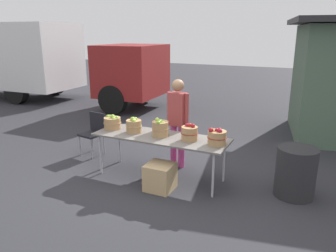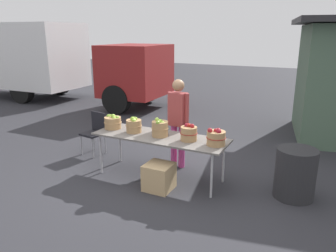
% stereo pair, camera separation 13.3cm
% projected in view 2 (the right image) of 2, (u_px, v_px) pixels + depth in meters
% --- Properties ---
extents(ground_plane, '(40.00, 40.00, 0.00)m').
position_uv_depth(ground_plane, '(160.00, 177.00, 5.70)').
color(ground_plane, '#2D2D33').
extents(market_table, '(2.30, 0.76, 0.75)m').
position_uv_depth(market_table, '(160.00, 138.00, 5.51)').
color(market_table, slate).
rests_on(market_table, ground).
extents(apple_basket_green_0, '(0.32, 0.32, 0.27)m').
position_uv_depth(apple_basket_green_0, '(113.00, 122.00, 5.91)').
color(apple_basket_green_0, '#A87F51').
rests_on(apple_basket_green_0, market_table).
extents(apple_basket_green_1, '(0.28, 0.28, 0.28)m').
position_uv_depth(apple_basket_green_1, '(134.00, 125.00, 5.68)').
color(apple_basket_green_1, '#A87F51').
rests_on(apple_basket_green_1, market_table).
extents(apple_basket_green_2, '(0.29, 0.29, 0.31)m').
position_uv_depth(apple_basket_green_2, '(160.00, 128.00, 5.45)').
color(apple_basket_green_2, '#A87F51').
rests_on(apple_basket_green_2, market_table).
extents(apple_basket_red_0, '(0.28, 0.28, 0.28)m').
position_uv_depth(apple_basket_red_0, '(189.00, 133.00, 5.25)').
color(apple_basket_red_0, '#A87F51').
rests_on(apple_basket_red_0, market_table).
extents(apple_basket_red_1, '(0.31, 0.31, 0.28)m').
position_uv_depth(apple_basket_red_1, '(216.00, 138.00, 5.03)').
color(apple_basket_red_1, '#A87F51').
rests_on(apple_basket_red_1, market_table).
extents(vendor_adult, '(0.43, 0.25, 1.64)m').
position_uv_depth(vendor_adult, '(178.00, 116.00, 5.92)').
color(vendor_adult, '#CC3F8C').
rests_on(vendor_adult, ground).
extents(box_truck, '(7.78, 2.47, 2.75)m').
position_uv_depth(box_truck, '(49.00, 59.00, 11.90)').
color(box_truck, white).
rests_on(box_truck, ground).
extents(folding_chair, '(0.46, 0.46, 0.86)m').
position_uv_depth(folding_chair, '(95.00, 130.00, 6.69)').
color(folding_chair, black).
rests_on(folding_chair, ground).
extents(trash_barrel, '(0.60, 0.60, 0.77)m').
position_uv_depth(trash_barrel, '(295.00, 173.00, 4.92)').
color(trash_barrel, '#262628').
rests_on(trash_barrel, ground).
extents(produce_crate, '(0.43, 0.43, 0.43)m').
position_uv_depth(produce_crate, '(159.00, 177.00, 5.22)').
color(produce_crate, tan).
rests_on(produce_crate, ground).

